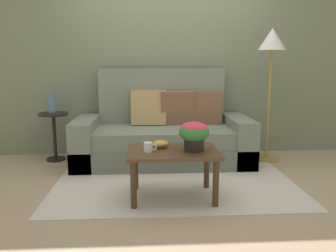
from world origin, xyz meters
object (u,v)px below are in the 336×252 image
side_table (54,128)px  potted_plant (194,133)px  couch (163,135)px  snack_bowl (161,144)px  table_vase (52,104)px  coffee_table (173,158)px  floor_lamp (271,53)px  coffee_mug (149,147)px

side_table → potted_plant: bearing=-40.5°
couch → snack_bowl: (-0.08, -1.12, 0.16)m
couch → table_vase: 1.47m
coffee_table → potted_plant: (0.19, -0.02, 0.24)m
floor_lamp → snack_bowl: (-1.41, -1.09, -0.86)m
potted_plant → table_vase: 2.15m
couch → coffee_table: couch is taller
potted_plant → couch: bearing=99.9°
side_table → potted_plant: size_ratio=2.24×
floor_lamp → table_vase: (-2.74, 0.18, -0.63)m
couch → coffee_mug: size_ratio=18.07×
couch → side_table: couch is taller
coffee_mug → coffee_table: bearing=11.4°
coffee_mug → table_vase: (-1.22, 1.42, 0.22)m
coffee_table → side_table: (-1.42, 1.36, 0.04)m
floor_lamp → couch: bearing=178.5°
couch → coffee_mug: 1.30m
coffee_mug → snack_bowl: bearing=52.5°
table_vase → side_table: bearing=-48.5°
potted_plant → coffee_mug: 0.43m
side_table → coffee_mug: size_ratio=5.18×
snack_bowl → floor_lamp: bearing=37.7°
floor_lamp → potted_plant: floor_lamp is taller
floor_lamp → potted_plant: size_ratio=6.02×
potted_plant → table_vase: table_vase is taller
couch → table_vase: (-1.41, 0.15, 0.39)m
couch → table_vase: size_ratio=8.07×
couch → snack_bowl: couch is taller
couch → floor_lamp: (1.33, -0.04, 1.02)m
side_table → coffee_table: bearing=-43.6°
floor_lamp → coffee_mug: (-1.52, -1.24, -0.85)m
potted_plant → snack_bowl: 0.34m
floor_lamp → potted_plant: 1.80m
coffee_table → side_table: side_table is taller
table_vase → floor_lamp: bearing=-3.8°
couch → potted_plant: 1.30m
potted_plant → table_vase: size_ratio=1.03×
potted_plant → snack_bowl: size_ratio=1.89×
couch → floor_lamp: floor_lamp is taller
floor_lamp → potted_plant: (-1.11, -1.21, -0.74)m
snack_bowl → coffee_table: bearing=-43.9°
side_table → snack_bowl: (1.32, -1.25, 0.07)m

